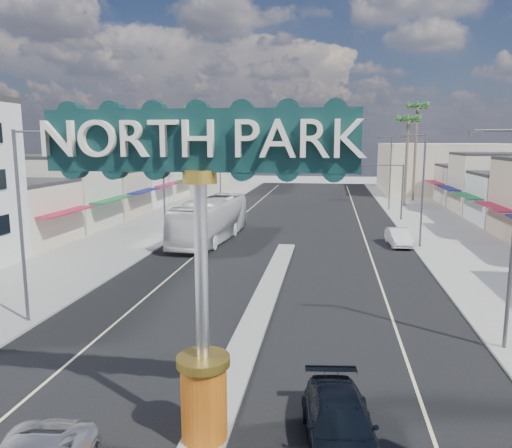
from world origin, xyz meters
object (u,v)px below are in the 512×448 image
(streetlight_l_mid, at_px, (166,182))
(streetlight_r_mid, at_px, (421,185))
(traffic_signal_left, at_px, (217,179))
(streetlight_r_near, at_px, (510,229))
(palm_right_far, at_px, (417,112))
(gateway_sign, at_px, (201,239))
(car_parked_left, at_px, (195,223))
(traffic_signal_right, at_px, (385,181))
(car_parked_right, at_px, (398,237))
(streetlight_l_far, at_px, (221,168))
(streetlight_l_near, at_px, (23,217))
(palm_right_mid, at_px, (408,124))
(city_bus, at_px, (211,220))
(streetlight_r_far, at_px, (389,169))
(suv_right, at_px, (340,425))
(palm_left_far, at_px, (197,116))

(streetlight_l_mid, relative_size, streetlight_r_mid, 1.00)
(traffic_signal_left, xyz_separation_m, streetlight_r_near, (19.62, -33.99, 0.79))
(palm_right_far, bearing_deg, gateway_sign, -104.03)
(car_parked_left, bearing_deg, palm_right_far, 47.29)
(traffic_signal_right, xyz_separation_m, palm_right_far, (5.82, 18.01, 8.11))
(car_parked_left, bearing_deg, car_parked_right, -12.41)
(traffic_signal_left, xyz_separation_m, car_parked_left, (0.18, -10.21, -3.38))
(traffic_signal_left, bearing_deg, car_parked_right, -36.42)
(streetlight_l_mid, height_order, streetlight_l_far, same)
(gateway_sign, xyz_separation_m, streetlight_l_near, (-10.43, 8.02, -0.86))
(car_parked_left, bearing_deg, palm_right_mid, 42.96)
(gateway_sign, relative_size, streetlight_r_mid, 1.02)
(traffic_signal_left, distance_m, city_bus, 14.17)
(palm_right_mid, bearing_deg, streetlight_l_near, -116.99)
(streetlight_r_near, bearing_deg, gateway_sign, -142.45)
(gateway_sign, xyz_separation_m, streetlight_r_mid, (10.43, 28.02, -0.86))
(streetlight_r_near, distance_m, streetlight_r_far, 42.00)
(car_parked_left, xyz_separation_m, city_bus, (2.35, -3.51, 0.94))
(suv_right, bearing_deg, streetlight_l_near, 144.92)
(streetlight_l_mid, xyz_separation_m, streetlight_l_far, (0.00, 22.00, 0.00))
(palm_right_mid, bearing_deg, car_parked_left, -134.72)
(streetlight_r_near, height_order, streetlight_r_far, same)
(car_parked_right, bearing_deg, city_bus, 176.45)
(traffic_signal_right, distance_m, streetlight_l_mid, 24.11)
(streetlight_r_far, distance_m, car_parked_left, 26.96)
(streetlight_l_far, bearing_deg, streetlight_l_near, -90.00)
(streetlight_r_mid, relative_size, suv_right, 1.88)
(palm_right_mid, relative_size, city_bus, 0.92)
(gateway_sign, bearing_deg, car_parked_right, 72.53)
(streetlight_l_near, height_order, car_parked_left, streetlight_l_near)
(traffic_signal_left, xyz_separation_m, palm_right_mid, (22.18, 12.01, 6.33))
(traffic_signal_right, xyz_separation_m, streetlight_r_mid, (1.25, -13.99, 0.79))
(palm_right_far, height_order, car_parked_left, palm_right_far)
(palm_right_mid, xyz_separation_m, car_parked_right, (-4.00, -25.42, -9.89))
(suv_right, bearing_deg, streetlight_r_mid, 69.82)
(streetlight_r_far, bearing_deg, car_parked_right, -93.83)
(streetlight_l_near, height_order, streetlight_l_far, same)
(traffic_signal_right, height_order, streetlight_r_far, streetlight_r_far)
(streetlight_l_far, relative_size, streetlight_r_mid, 1.00)
(streetlight_l_far, distance_m, palm_right_far, 28.29)
(palm_right_far, bearing_deg, traffic_signal_right, -107.90)
(traffic_signal_left, height_order, palm_left_far, palm_left_far)
(traffic_signal_right, relative_size, suv_right, 1.25)
(traffic_signal_left, bearing_deg, streetlight_r_far, 22.20)
(traffic_signal_right, xyz_separation_m, car_parked_right, (-0.18, -13.41, -3.56))
(city_bus, bearing_deg, palm_right_far, 60.09)
(city_bus, bearing_deg, gateway_sign, -72.39)
(streetlight_l_mid, relative_size, car_parked_left, 1.71)
(streetlight_l_far, bearing_deg, palm_right_mid, 9.69)
(palm_left_far, height_order, suv_right, palm_left_far)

